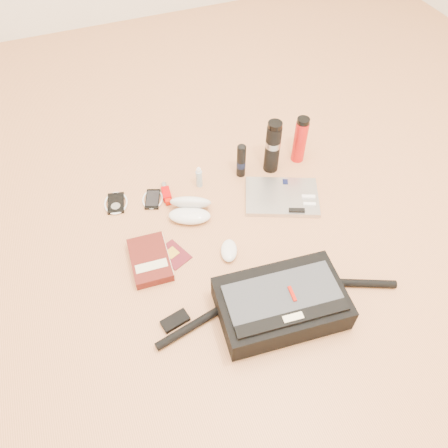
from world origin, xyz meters
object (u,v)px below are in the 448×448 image
object	(u,v)px
thermos_black	(273,147)
thermos_red	(300,140)
book	(150,260)
messenger_bag	(281,303)
laptop	(282,197)

from	to	relation	value
thermos_black	thermos_red	distance (m)	0.14
book	thermos_black	xyz separation A→B (m)	(0.64, 0.30, 0.11)
messenger_bag	thermos_black	size ratio (longest dim) A/B	3.47
book	thermos_red	world-z (taller)	thermos_red
messenger_bag	laptop	bearing A→B (deg)	68.30
thermos_black	thermos_red	world-z (taller)	thermos_black
messenger_bag	laptop	size ratio (longest dim) A/B	2.41
messenger_bag	thermos_red	bearing A→B (deg)	63.65
thermos_red	laptop	bearing A→B (deg)	-131.37
messenger_bag	thermos_black	distance (m)	0.72
laptop	thermos_red	xyz separation A→B (m)	(0.17, 0.20, 0.10)
book	thermos_black	size ratio (longest dim) A/B	0.88
thermos_red	messenger_bag	bearing A→B (deg)	-121.96
laptop	thermos_black	size ratio (longest dim) A/B	1.44
book	thermos_red	bearing A→B (deg)	26.08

